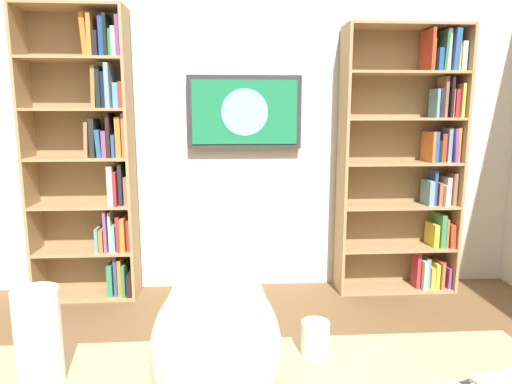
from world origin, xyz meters
name	(u,v)px	position (x,y,z in m)	size (l,w,h in m)	color
wall_back	(243,120)	(0.00, -2.23, 1.35)	(4.52, 0.06, 2.70)	silver
bookshelf_left	(413,162)	(-1.32, -2.06, 1.03)	(0.93, 0.28, 2.04)	tan
bookshelf_right	(94,158)	(1.11, -2.06, 1.07)	(0.76, 0.28, 2.14)	tan
wall_mounted_tv	(244,112)	(-0.01, -2.15, 1.41)	(0.87, 0.07, 0.55)	#333338
cat	(217,331)	(0.15, 0.35, 0.90)	(0.30, 0.57, 0.35)	silver
paper_towel_roll	(38,337)	(0.59, 0.27, 0.85)	(0.11, 0.11, 0.25)	white
coffee_mug	(315,338)	(-0.12, 0.17, 0.78)	(0.08, 0.08, 0.10)	white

